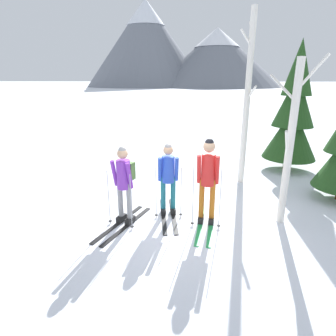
{
  "coord_description": "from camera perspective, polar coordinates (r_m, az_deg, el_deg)",
  "views": [
    {
      "loc": [
        0.42,
        -5.71,
        2.96
      ],
      "look_at": [
        -0.04,
        0.27,
        1.05
      ],
      "focal_mm": 30.62,
      "sensor_mm": 36.0,
      "label": 1
    }
  ],
  "objects": [
    {
      "name": "pine_tree_near",
      "position": [
        10.1,
        23.72,
        9.98
      ],
      "size": [
        1.69,
        1.69,
        4.07
      ],
      "color": "#51381E",
      "rests_on": "ground"
    },
    {
      "name": "ground_plane",
      "position": [
        6.44,
        0.18,
        -9.68
      ],
      "size": [
        400.0,
        400.0,
        0.0
      ],
      "primitive_type": "plane",
      "color": "white"
    },
    {
      "name": "skier_in_purple",
      "position": [
        5.9,
        -8.72,
        -2.69
      ],
      "size": [
        0.93,
        1.78,
        1.66
      ],
      "color": "black",
      "rests_on": "ground"
    },
    {
      "name": "birch_tree_tall",
      "position": [
        8.26,
        15.46,
        13.01
      ],
      "size": [
        0.48,
        0.76,
        4.66
      ],
      "color": "silver",
      "rests_on": "ground"
    },
    {
      "name": "skier_in_blue",
      "position": [
        6.24,
        0.02,
        -1.57
      ],
      "size": [
        0.61,
        1.74,
        1.62
      ],
      "color": "black",
      "rests_on": "ground"
    },
    {
      "name": "skier_in_red",
      "position": [
        5.83,
        7.95,
        -1.7
      ],
      "size": [
        0.61,
        1.71,
        1.82
      ],
      "color": "green",
      "rests_on": "ground"
    },
    {
      "name": "birch_tree_slender",
      "position": [
        6.13,
        23.12,
        4.63
      ],
      "size": [
        0.79,
        1.08,
        3.36
      ],
      "color": "silver",
      "rests_on": "ground"
    },
    {
      "name": "mountain_ridge_distant",
      "position": [
        97.9,
        1.67,
        22.57
      ],
      "size": [
        62.04,
        41.18,
        25.96
      ],
      "color": "slate",
      "rests_on": "ground"
    }
  ]
}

